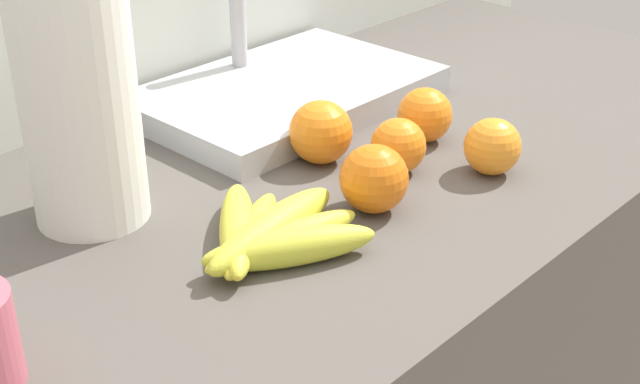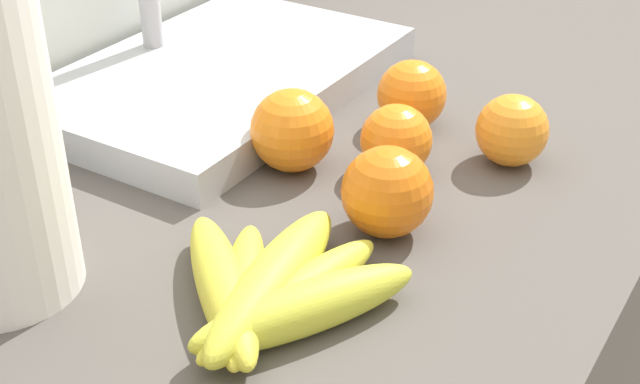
{
  "view_description": "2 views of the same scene",
  "coord_description": "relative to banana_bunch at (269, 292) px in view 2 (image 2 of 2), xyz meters",
  "views": [
    {
      "loc": [
        -0.69,
        -0.67,
        1.42
      ],
      "look_at": [
        -0.08,
        -0.1,
        0.97
      ],
      "focal_mm": 49.19,
      "sensor_mm": 36.0,
      "label": 1
    },
    {
      "loc": [
        -0.58,
        -0.41,
        1.36
      ],
      "look_at": [
        -0.03,
        -0.07,
        0.97
      ],
      "focal_mm": 49.11,
      "sensor_mm": 36.0,
      "label": 2
    }
  ],
  "objects": [
    {
      "name": "sink_basin",
      "position": [
        0.3,
        0.28,
        0.0
      ],
      "size": [
        0.43,
        0.28,
        0.2
      ],
      "color": "#B7BABF",
      "rests_on": "counter"
    },
    {
      "name": "orange_far_right",
      "position": [
        0.34,
        0.05,
        0.02
      ],
      "size": [
        0.07,
        0.07,
        0.07
      ],
      "primitive_type": "sphere",
      "color": "orange",
      "rests_on": "counter"
    },
    {
      "name": "banana_bunch",
      "position": [
        0.0,
        0.0,
        0.0
      ],
      "size": [
        0.21,
        0.21,
        0.04
      ],
      "color": "gold",
      "rests_on": "counter"
    },
    {
      "name": "orange_front",
      "position": [
        0.24,
        0.02,
        0.02
      ],
      "size": [
        0.07,
        0.07,
        0.07
      ],
      "primitive_type": "sphere",
      "color": "orange",
      "rests_on": "counter"
    },
    {
      "name": "orange_center",
      "position": [
        0.32,
        -0.07,
        0.02
      ],
      "size": [
        0.07,
        0.07,
        0.07
      ],
      "primitive_type": "sphere",
      "color": "orange",
      "rests_on": "counter"
    },
    {
      "name": "orange_right",
      "position": [
        0.14,
        -0.02,
        0.02
      ],
      "size": [
        0.08,
        0.08,
        0.08
      ],
      "primitive_type": "sphere",
      "color": "orange",
      "rests_on": "counter"
    },
    {
      "name": "orange_back_right",
      "position": [
        0.2,
        0.11,
        0.02
      ],
      "size": [
        0.08,
        0.08,
        0.08
      ],
      "primitive_type": "sphere",
      "color": "orange",
      "rests_on": "counter"
    },
    {
      "name": "wall_back",
      "position": [
        0.16,
        0.45,
        -0.3
      ],
      "size": [
        1.99,
        0.06,
        1.3
      ],
      "primitive_type": "cube",
      "color": "silver",
      "rests_on": "ground"
    }
  ]
}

